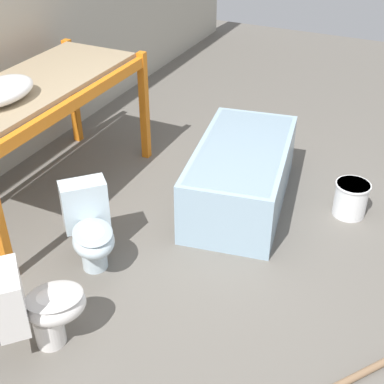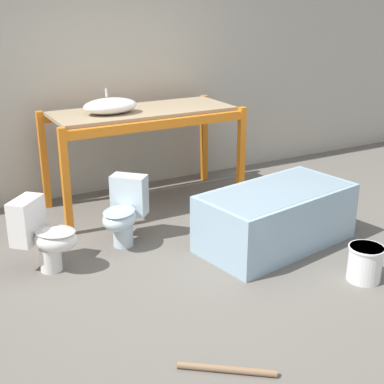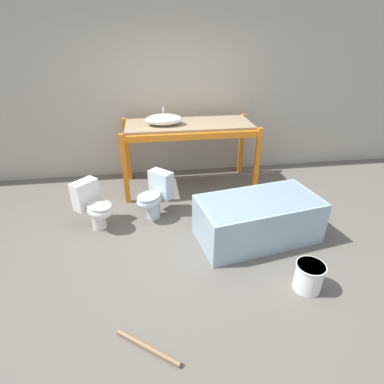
{
  "view_description": "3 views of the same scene",
  "coord_description": "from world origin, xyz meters",
  "px_view_note": "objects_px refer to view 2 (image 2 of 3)",
  "views": [
    {
      "loc": [
        -2.77,
        -1.3,
        2.63
      ],
      "look_at": [
        0.18,
        0.12,
        0.48
      ],
      "focal_mm": 50.0,
      "sensor_mm": 36.0,
      "label": 1
    },
    {
      "loc": [
        -1.97,
        -3.61,
        2.18
      ],
      "look_at": [
        0.04,
        0.07,
        0.64
      ],
      "focal_mm": 50.0,
      "sensor_mm": 36.0,
      "label": 2
    },
    {
      "loc": [
        -0.35,
        -2.92,
        2.28
      ],
      "look_at": [
        0.07,
        0.01,
        0.69
      ],
      "focal_mm": 28.0,
      "sensor_mm": 36.0,
      "label": 3
    }
  ],
  "objects_px": {
    "bucket_white": "(365,263)",
    "bathtub_main": "(276,213)",
    "sink_basin": "(110,106)",
    "toilet_near": "(124,211)",
    "toilet_far": "(44,234)"
  },
  "relations": [
    {
      "from": "bathtub_main",
      "to": "toilet_near",
      "type": "xyz_separation_m",
      "value": [
        -1.22,
        0.68,
        0.02
      ]
    },
    {
      "from": "toilet_near",
      "to": "toilet_far",
      "type": "xyz_separation_m",
      "value": [
        -0.78,
        -0.15,
        0.0
      ]
    },
    {
      "from": "toilet_far",
      "to": "bucket_white",
      "type": "xyz_separation_m",
      "value": [
        2.22,
        -1.42,
        -0.17
      ]
    },
    {
      "from": "toilet_near",
      "to": "toilet_far",
      "type": "bearing_deg",
      "value": -124.19
    },
    {
      "from": "toilet_far",
      "to": "toilet_near",
      "type": "bearing_deg",
      "value": -35.01
    },
    {
      "from": "toilet_near",
      "to": "sink_basin",
      "type": "bearing_deg",
      "value": 119.68
    },
    {
      "from": "bathtub_main",
      "to": "toilet_near",
      "type": "distance_m",
      "value": 1.4
    },
    {
      "from": "sink_basin",
      "to": "bathtub_main",
      "type": "relative_size",
      "value": 0.36
    },
    {
      "from": "bathtub_main",
      "to": "bucket_white",
      "type": "xyz_separation_m",
      "value": [
        0.22,
        -0.89,
        -0.15
      ]
    },
    {
      "from": "sink_basin",
      "to": "bucket_white",
      "type": "relative_size",
      "value": 1.88
    },
    {
      "from": "toilet_near",
      "to": "bucket_white",
      "type": "bearing_deg",
      "value": -2.93
    },
    {
      "from": "bathtub_main",
      "to": "bucket_white",
      "type": "bearing_deg",
      "value": -85.72
    },
    {
      "from": "toilet_near",
      "to": "bathtub_main",
      "type": "bearing_deg",
      "value": 15.31
    },
    {
      "from": "toilet_near",
      "to": "bucket_white",
      "type": "height_order",
      "value": "toilet_near"
    },
    {
      "from": "bucket_white",
      "to": "bathtub_main",
      "type": "bearing_deg",
      "value": 104.14
    }
  ]
}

